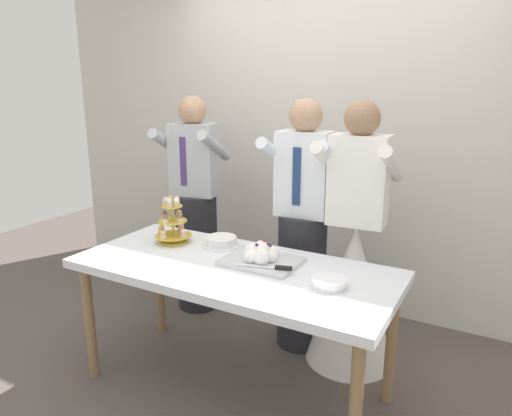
{
  "coord_description": "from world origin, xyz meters",
  "views": [
    {
      "loc": [
        1.3,
        -2.08,
        1.76
      ],
      "look_at": [
        0.06,
        0.15,
        1.07
      ],
      "focal_mm": 33.23,
      "sensor_mm": 36.0,
      "label": 1
    }
  ],
  "objects_px": {
    "dessert_table": "(233,278)",
    "main_cake_tray": "(261,256)",
    "person_groom": "(302,240)",
    "person_guest": "(196,217)",
    "round_cake": "(221,242)",
    "cupcake_stand": "(173,222)",
    "person_bride": "(353,276)",
    "plate_stack": "(329,282)"
  },
  "relations": [
    {
      "from": "dessert_table",
      "to": "main_cake_tray",
      "type": "height_order",
      "value": "main_cake_tray"
    },
    {
      "from": "main_cake_tray",
      "to": "person_groom",
      "type": "height_order",
      "value": "person_groom"
    },
    {
      "from": "person_groom",
      "to": "person_guest",
      "type": "bearing_deg",
      "value": 172.84
    },
    {
      "from": "dessert_table",
      "to": "person_groom",
      "type": "height_order",
      "value": "person_groom"
    },
    {
      "from": "round_cake",
      "to": "person_guest",
      "type": "height_order",
      "value": "person_guest"
    },
    {
      "from": "cupcake_stand",
      "to": "person_bride",
      "type": "distance_m",
      "value": 1.18
    },
    {
      "from": "dessert_table",
      "to": "person_guest",
      "type": "distance_m",
      "value": 1.12
    },
    {
      "from": "cupcake_stand",
      "to": "round_cake",
      "type": "xyz_separation_m",
      "value": [
        0.3,
        0.09,
        -0.1
      ]
    },
    {
      "from": "dessert_table",
      "to": "cupcake_stand",
      "type": "relative_size",
      "value": 5.9
    },
    {
      "from": "person_groom",
      "to": "person_bride",
      "type": "xyz_separation_m",
      "value": [
        0.36,
        -0.03,
        -0.16
      ]
    },
    {
      "from": "plate_stack",
      "to": "person_groom",
      "type": "relative_size",
      "value": 0.11
    },
    {
      "from": "person_groom",
      "to": "main_cake_tray",
      "type": "bearing_deg",
      "value": -91.34
    },
    {
      "from": "cupcake_stand",
      "to": "main_cake_tray",
      "type": "relative_size",
      "value": 0.71
    },
    {
      "from": "person_bride",
      "to": "plate_stack",
      "type": "bearing_deg",
      "value": -83.94
    },
    {
      "from": "person_bride",
      "to": "cupcake_stand",
      "type": "bearing_deg",
      "value": -155.19
    },
    {
      "from": "round_cake",
      "to": "person_guest",
      "type": "relative_size",
      "value": 0.14
    },
    {
      "from": "cupcake_stand",
      "to": "person_groom",
      "type": "bearing_deg",
      "value": 37.23
    },
    {
      "from": "person_guest",
      "to": "main_cake_tray",
      "type": "bearing_deg",
      "value": -35.66
    },
    {
      "from": "person_groom",
      "to": "person_bride",
      "type": "height_order",
      "value": "same"
    },
    {
      "from": "cupcake_stand",
      "to": "main_cake_tray",
      "type": "height_order",
      "value": "cupcake_stand"
    },
    {
      "from": "plate_stack",
      "to": "person_guest",
      "type": "relative_size",
      "value": 0.11
    },
    {
      "from": "person_groom",
      "to": "person_guest",
      "type": "xyz_separation_m",
      "value": [
        -0.95,
        0.12,
        0.0
      ]
    },
    {
      "from": "main_cake_tray",
      "to": "person_guest",
      "type": "relative_size",
      "value": 0.26
    },
    {
      "from": "main_cake_tray",
      "to": "person_bride",
      "type": "height_order",
      "value": "person_bride"
    },
    {
      "from": "dessert_table",
      "to": "plate_stack",
      "type": "distance_m",
      "value": 0.57
    },
    {
      "from": "person_groom",
      "to": "cupcake_stand",
      "type": "bearing_deg",
      "value": -142.77
    },
    {
      "from": "dessert_table",
      "to": "person_bride",
      "type": "height_order",
      "value": "person_bride"
    },
    {
      "from": "cupcake_stand",
      "to": "round_cake",
      "type": "distance_m",
      "value": 0.33
    },
    {
      "from": "main_cake_tray",
      "to": "dessert_table",
      "type": "bearing_deg",
      "value": -139.75
    },
    {
      "from": "cupcake_stand",
      "to": "plate_stack",
      "type": "height_order",
      "value": "cupcake_stand"
    },
    {
      "from": "dessert_table",
      "to": "main_cake_tray",
      "type": "xyz_separation_m",
      "value": [
        0.12,
        0.1,
        0.12
      ]
    },
    {
      "from": "main_cake_tray",
      "to": "person_bride",
      "type": "distance_m",
      "value": 0.68
    },
    {
      "from": "cupcake_stand",
      "to": "person_groom",
      "type": "height_order",
      "value": "person_groom"
    },
    {
      "from": "person_groom",
      "to": "person_bride",
      "type": "bearing_deg",
      "value": -4.71
    },
    {
      "from": "round_cake",
      "to": "person_groom",
      "type": "xyz_separation_m",
      "value": [
        0.36,
        0.42,
        -0.05
      ]
    },
    {
      "from": "round_cake",
      "to": "cupcake_stand",
      "type": "bearing_deg",
      "value": -163.42
    },
    {
      "from": "plate_stack",
      "to": "person_guest",
      "type": "bearing_deg",
      "value": 150.41
    },
    {
      "from": "cupcake_stand",
      "to": "person_bride",
      "type": "height_order",
      "value": "person_bride"
    },
    {
      "from": "dessert_table",
      "to": "round_cake",
      "type": "distance_m",
      "value": 0.35
    },
    {
      "from": "person_bride",
      "to": "round_cake",
      "type": "bearing_deg",
      "value": -152.05
    },
    {
      "from": "dessert_table",
      "to": "person_guest",
      "type": "xyz_separation_m",
      "value": [
        -0.82,
        0.77,
        0.05
      ]
    },
    {
      "from": "round_cake",
      "to": "person_groom",
      "type": "height_order",
      "value": "person_groom"
    }
  ]
}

